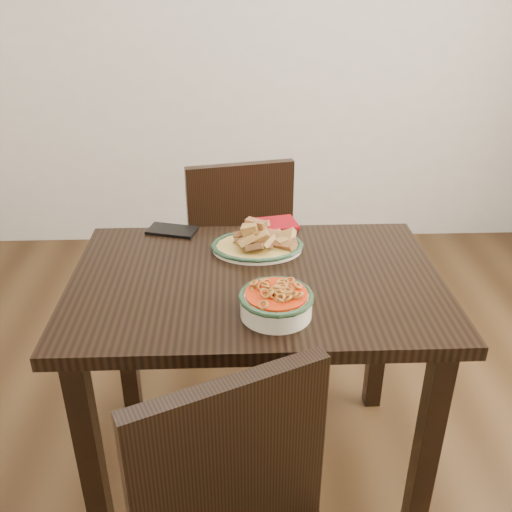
{
  "coord_description": "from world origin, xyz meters",
  "views": [
    {
      "loc": [
        -0.07,
        -1.54,
        1.58
      ],
      "look_at": [
        -0.01,
        -0.07,
        0.81
      ],
      "focal_mm": 40.0,
      "sensor_mm": 36.0,
      "label": 1
    }
  ],
  "objects_px": {
    "chair_far": "(236,244)",
    "noodle_bowl": "(276,300)",
    "dining_table": "(256,309)",
    "fish_plate": "(257,237)",
    "smartphone": "(172,230)"
  },
  "relations": [
    {
      "from": "chair_far",
      "to": "noodle_bowl",
      "type": "distance_m",
      "value": 0.98
    },
    {
      "from": "dining_table",
      "to": "fish_plate",
      "type": "distance_m",
      "value": 0.24
    },
    {
      "from": "chair_far",
      "to": "fish_plate",
      "type": "xyz_separation_m",
      "value": [
        0.07,
        -0.55,
        0.3
      ]
    },
    {
      "from": "noodle_bowl",
      "to": "chair_far",
      "type": "bearing_deg",
      "value": 96.33
    },
    {
      "from": "chair_far",
      "to": "smartphone",
      "type": "bearing_deg",
      "value": 49.98
    },
    {
      "from": "noodle_bowl",
      "to": "smartphone",
      "type": "height_order",
      "value": "noodle_bowl"
    },
    {
      "from": "noodle_bowl",
      "to": "fish_plate",
      "type": "bearing_deg",
      "value": 95.13
    },
    {
      "from": "dining_table",
      "to": "fish_plate",
      "type": "relative_size",
      "value": 3.82
    },
    {
      "from": "fish_plate",
      "to": "smartphone",
      "type": "height_order",
      "value": "fish_plate"
    },
    {
      "from": "chair_far",
      "to": "noodle_bowl",
      "type": "xyz_separation_m",
      "value": [
        0.1,
        -0.92,
        0.29
      ]
    },
    {
      "from": "dining_table",
      "to": "smartphone",
      "type": "relative_size",
      "value": 6.62
    },
    {
      "from": "dining_table",
      "to": "noodle_bowl",
      "type": "bearing_deg",
      "value": -77.58
    },
    {
      "from": "dining_table",
      "to": "noodle_bowl",
      "type": "distance_m",
      "value": 0.26
    },
    {
      "from": "chair_far",
      "to": "smartphone",
      "type": "distance_m",
      "value": 0.52
    },
    {
      "from": "dining_table",
      "to": "fish_plate",
      "type": "height_order",
      "value": "fish_plate"
    }
  ]
}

